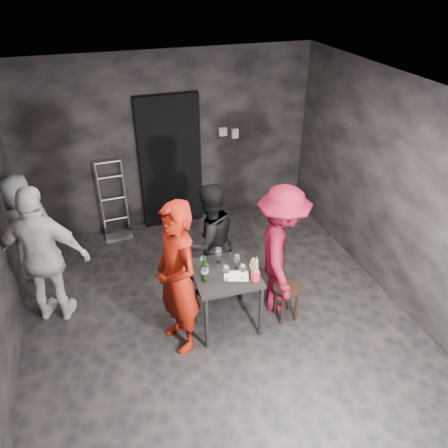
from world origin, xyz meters
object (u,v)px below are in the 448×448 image
object	(u,v)px
hand_truck	(117,222)
bystander_grey	(26,228)
stool	(287,293)
man_maroon	(282,245)
breadstick_cup	(256,270)
bystander_cream	(41,246)
wine_bottle	(205,270)
tasting_table	(225,279)
woman_black	(209,240)
server_red	(176,266)

from	to	relation	value
hand_truck	bystander_grey	xyz separation A→B (m)	(-1.17, -0.66, 0.52)
stool	man_maroon	xyz separation A→B (m)	(-0.00, 0.24, 0.54)
man_maroon	breadstick_cup	bearing A→B (deg)	144.79
bystander_cream	hand_truck	bearing A→B (deg)	-99.99
man_maroon	wine_bottle	distance (m)	0.97
man_maroon	wine_bottle	xyz separation A→B (m)	(-0.96, -0.13, -0.04)
man_maroon	bystander_grey	world-z (taller)	man_maroon
tasting_table	wine_bottle	bearing A→B (deg)	-171.00
breadstick_cup	stool	bearing A→B (deg)	9.68
tasting_table	woman_black	size ratio (longest dim) A/B	0.48
tasting_table	bystander_cream	xyz separation A→B (m)	(-1.91, 0.74, 0.37)
hand_truck	bystander_cream	world-z (taller)	bystander_cream
man_maroon	woman_black	bearing A→B (deg)	72.78
bystander_cream	breadstick_cup	world-z (taller)	bystander_cream
tasting_table	stool	bearing A→B (deg)	-11.76
hand_truck	server_red	size ratio (longest dim) A/B	0.58
woman_black	bystander_grey	bearing A→B (deg)	-43.46
bystander_cream	man_maroon	bearing A→B (deg)	-174.90
bystander_cream	bystander_grey	distance (m)	1.03
server_red	breadstick_cup	distance (m)	0.87
woman_black	breadstick_cup	distance (m)	0.90
breadstick_cup	wine_bottle	bearing A→B (deg)	159.97
bystander_cream	bystander_grey	size ratio (longest dim) A/B	1.38
bystander_grey	breadstick_cup	distance (m)	3.12
stool	hand_truck	bearing A→B (deg)	124.55
man_maroon	breadstick_cup	distance (m)	0.55
hand_truck	bystander_grey	bearing A→B (deg)	-152.51
wine_bottle	man_maroon	bearing A→B (deg)	7.50
tasting_table	bystander_grey	distance (m)	2.76
stool	wine_bottle	distance (m)	1.09
server_red	man_maroon	distance (m)	1.32
server_red	wine_bottle	world-z (taller)	server_red
hand_truck	wine_bottle	size ratio (longest dim) A/B	4.08
stool	server_red	xyz separation A→B (m)	(-1.29, 0.01, 0.70)
man_maroon	hand_truck	bearing A→B (deg)	56.83
hand_truck	stool	xyz separation A→B (m)	(1.73, -2.51, 0.15)
server_red	wine_bottle	size ratio (longest dim) A/B	7.10
stool	woman_black	bearing A→B (deg)	132.92
wine_bottle	breadstick_cup	size ratio (longest dim) A/B	0.99
hand_truck	woman_black	size ratio (longest dim) A/B	0.79
bystander_cream	bystander_grey	bearing A→B (deg)	-54.81
stool	server_red	distance (m)	1.47
woman_black	stool	bearing A→B (deg)	115.59
hand_truck	woman_black	xyz separation A→B (m)	(1.00, -1.73, 0.56)
breadstick_cup	man_maroon	bearing A→B (deg)	35.18
hand_truck	server_red	world-z (taller)	server_red
hand_truck	bystander_grey	distance (m)	1.44
bystander_cream	breadstick_cup	xyz separation A→B (m)	(2.18, -0.97, -0.13)
man_maroon	wine_bottle	world-z (taller)	man_maroon
woman_black	breadstick_cup	xyz separation A→B (m)	(0.27, -0.85, 0.11)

